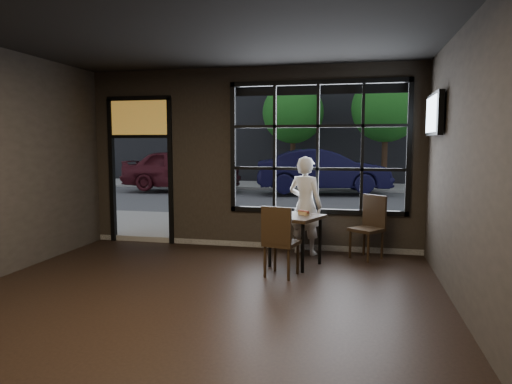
% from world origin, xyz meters
% --- Properties ---
extents(floor, '(6.00, 7.00, 0.02)m').
position_xyz_m(floor, '(0.00, 0.00, -0.01)').
color(floor, black).
rests_on(floor, ground).
extents(ceiling, '(6.00, 7.00, 0.02)m').
position_xyz_m(ceiling, '(0.00, 0.00, 3.21)').
color(ceiling, black).
rests_on(ceiling, ground).
extents(wall_right, '(0.04, 7.00, 3.20)m').
position_xyz_m(wall_right, '(3.00, 0.00, 1.60)').
color(wall_right, black).
rests_on(wall_right, ground).
extents(window_frame, '(3.06, 0.12, 2.28)m').
position_xyz_m(window_frame, '(1.20, 3.50, 1.80)').
color(window_frame, black).
rests_on(window_frame, ground).
extents(stained_transom, '(1.20, 0.06, 0.70)m').
position_xyz_m(stained_transom, '(-2.10, 3.50, 2.35)').
color(stained_transom, orange).
rests_on(stained_transom, ground).
extents(street_asphalt, '(60.00, 41.00, 0.04)m').
position_xyz_m(street_asphalt, '(0.00, 24.00, -0.02)').
color(street_asphalt, '#545456').
rests_on(street_asphalt, ground).
extents(building_across, '(28.00, 12.00, 15.00)m').
position_xyz_m(building_across, '(0.00, 23.00, 7.50)').
color(building_across, '#5B5956').
rests_on(building_across, ground).
extents(cafe_table, '(0.94, 0.94, 0.78)m').
position_xyz_m(cafe_table, '(0.96, 2.43, 0.39)').
color(cafe_table, black).
rests_on(cafe_table, floor).
extents(chair_near, '(0.53, 0.53, 1.01)m').
position_xyz_m(chair_near, '(0.85, 1.85, 0.51)').
color(chair_near, black).
rests_on(chair_near, floor).
extents(chair_window, '(0.63, 0.63, 1.03)m').
position_xyz_m(chair_window, '(2.04, 3.10, 0.52)').
color(chair_window, black).
rests_on(chair_window, floor).
extents(man, '(0.71, 0.59, 1.66)m').
position_xyz_m(man, '(1.03, 3.22, 0.83)').
color(man, silver).
rests_on(man, floor).
extents(hotdog, '(0.21, 0.19, 0.06)m').
position_xyz_m(hotdog, '(1.08, 2.52, 0.81)').
color(hotdog, tan).
rests_on(hotdog, cafe_table).
extents(cup, '(0.13, 0.13, 0.10)m').
position_xyz_m(cup, '(0.84, 2.26, 0.83)').
color(cup, silver).
rests_on(cup, cafe_table).
extents(tv, '(0.12, 1.03, 0.60)m').
position_xyz_m(tv, '(2.93, 2.56, 2.28)').
color(tv, black).
rests_on(tv, wall_right).
extents(navy_car, '(5.00, 2.59, 1.57)m').
position_xyz_m(navy_car, '(0.68, 12.28, 0.88)').
color(navy_car, black).
rests_on(navy_car, street_asphalt).
extents(maroon_car, '(4.64, 2.13, 1.54)m').
position_xyz_m(maroon_car, '(-4.67, 12.12, 0.87)').
color(maroon_car, '#49131B').
rests_on(maroon_car, street_asphalt).
extents(tree_left, '(2.63, 2.63, 4.49)m').
position_xyz_m(tree_left, '(-0.83, 15.33, 3.16)').
color(tree_left, '#332114').
rests_on(tree_left, street_asphalt).
extents(tree_right, '(2.70, 2.70, 4.61)m').
position_xyz_m(tree_right, '(2.97, 14.61, 3.25)').
color(tree_right, '#332114').
rests_on(tree_right, street_asphalt).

